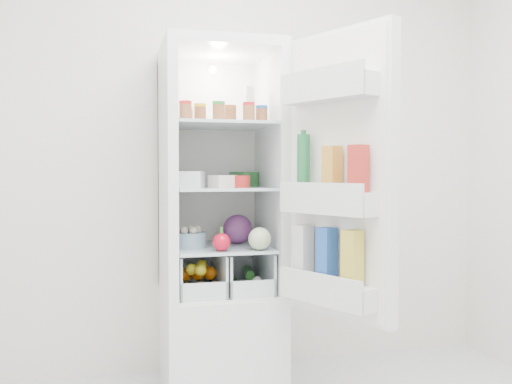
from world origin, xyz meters
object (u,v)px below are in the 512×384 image
object	(u,v)px
refrigerator	(219,260)
red_cabbage	(238,229)
fridge_door	(337,182)
mushroom_bowl	(190,240)

from	to	relation	value
refrigerator	red_cabbage	distance (m)	0.19
fridge_door	mushroom_bowl	bearing A→B (deg)	23.42
red_cabbage	fridge_door	size ratio (longest dim) A/B	0.12
refrigerator	fridge_door	bearing A→B (deg)	-55.03
red_cabbage	fridge_door	distance (m)	0.74
mushroom_bowl	fridge_door	bearing A→B (deg)	-41.80
red_cabbage	mushroom_bowl	world-z (taller)	red_cabbage
refrigerator	mushroom_bowl	size ratio (longest dim) A/B	10.85
refrigerator	mushroom_bowl	world-z (taller)	refrigerator
mushroom_bowl	fridge_door	xyz separation A→B (m)	(0.59, -0.53, 0.31)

